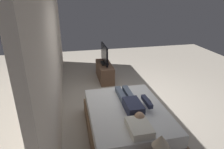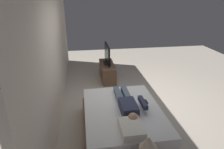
{
  "view_description": "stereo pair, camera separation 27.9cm",
  "coord_description": "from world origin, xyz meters",
  "px_view_note": "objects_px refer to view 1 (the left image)",
  "views": [
    {
      "loc": [
        -4.05,
        1.38,
        2.52
      ],
      "look_at": [
        0.25,
        0.43,
        0.69
      ],
      "focal_mm": 31.9,
      "sensor_mm": 36.0,
      "label": 1
    },
    {
      "loc": [
        -4.1,
        1.1,
        2.52
      ],
      "look_at": [
        0.25,
        0.43,
        0.69
      ],
      "focal_mm": 31.9,
      "sensor_mm": 36.0,
      "label": 2
    }
  ],
  "objects_px": {
    "pillow": "(139,127)",
    "lamp": "(161,141)",
    "person": "(132,103)",
    "bed": "(127,121)",
    "remote": "(149,100)",
    "tv_stand": "(105,72)",
    "tv": "(104,55)"
  },
  "relations": [
    {
      "from": "remote",
      "to": "tv_stand",
      "type": "height_order",
      "value": "remote"
    },
    {
      "from": "person",
      "to": "remote",
      "type": "height_order",
      "value": "person"
    },
    {
      "from": "pillow",
      "to": "lamp",
      "type": "relative_size",
      "value": 1.14
    },
    {
      "from": "person",
      "to": "remote",
      "type": "distance_m",
      "value": 0.44
    },
    {
      "from": "remote",
      "to": "lamp",
      "type": "bearing_deg",
      "value": 162.6
    },
    {
      "from": "person",
      "to": "tv_stand",
      "type": "bearing_deg",
      "value": 0.81
    },
    {
      "from": "tv",
      "to": "pillow",
      "type": "bearing_deg",
      "value": 179.01
    },
    {
      "from": "pillow",
      "to": "person",
      "type": "height_order",
      "value": "person"
    },
    {
      "from": "pillow",
      "to": "lamp",
      "type": "xyz_separation_m",
      "value": [
        -0.62,
        -0.05,
        0.25
      ]
    },
    {
      "from": "bed",
      "to": "remote",
      "type": "height_order",
      "value": "remote"
    },
    {
      "from": "tv_stand",
      "to": "tv",
      "type": "height_order",
      "value": "tv"
    },
    {
      "from": "tv",
      "to": "tv_stand",
      "type": "bearing_deg",
      "value": 90.0
    },
    {
      "from": "pillow",
      "to": "tv",
      "type": "height_order",
      "value": "tv"
    },
    {
      "from": "tv",
      "to": "lamp",
      "type": "xyz_separation_m",
      "value": [
        -3.87,
        0.01,
        0.07
      ]
    },
    {
      "from": "lamp",
      "to": "remote",
      "type": "bearing_deg",
      "value": -17.4
    },
    {
      "from": "pillow",
      "to": "tv_stand",
      "type": "relative_size",
      "value": 0.44
    },
    {
      "from": "lamp",
      "to": "pillow",
      "type": "bearing_deg",
      "value": 4.28
    },
    {
      "from": "person",
      "to": "remote",
      "type": "bearing_deg",
      "value": -69.53
    },
    {
      "from": "remote",
      "to": "tv_stand",
      "type": "distance_m",
      "value": 2.49
    },
    {
      "from": "tv_stand",
      "to": "lamp",
      "type": "relative_size",
      "value": 2.62
    },
    {
      "from": "tv_stand",
      "to": "tv",
      "type": "relative_size",
      "value": 1.25
    },
    {
      "from": "pillow",
      "to": "person",
      "type": "relative_size",
      "value": 0.38
    },
    {
      "from": "pillow",
      "to": "tv_stand",
      "type": "height_order",
      "value": "pillow"
    },
    {
      "from": "bed",
      "to": "remote",
      "type": "bearing_deg",
      "value": -70.09
    },
    {
      "from": "bed",
      "to": "lamp",
      "type": "xyz_separation_m",
      "value": [
        -1.26,
        -0.05,
        0.59
      ]
    },
    {
      "from": "person",
      "to": "tv_stand",
      "type": "distance_m",
      "value": 2.61
    },
    {
      "from": "person",
      "to": "tv_stand",
      "type": "xyz_separation_m",
      "value": [
        2.58,
        0.04,
        -0.37
      ]
    },
    {
      "from": "bed",
      "to": "remote",
      "type": "xyz_separation_m",
      "value": [
        0.18,
        -0.5,
        0.29
      ]
    },
    {
      "from": "remote",
      "to": "tv",
      "type": "distance_m",
      "value": 2.48
    },
    {
      "from": "pillow",
      "to": "tv",
      "type": "bearing_deg",
      "value": -0.99
    },
    {
      "from": "bed",
      "to": "person",
      "type": "relative_size",
      "value": 1.52
    },
    {
      "from": "bed",
      "to": "lamp",
      "type": "relative_size",
      "value": 4.56
    }
  ]
}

